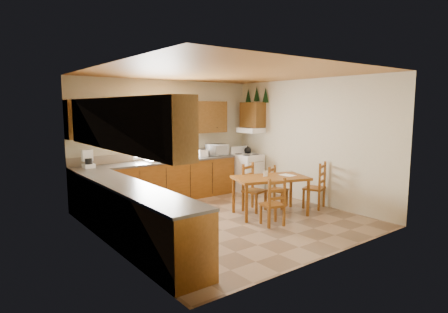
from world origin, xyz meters
TOP-DOWN VIEW (x-y plane):
  - floor at (0.00, 0.00)m, footprint 4.50×4.50m
  - ceiling at (0.00, 0.00)m, footprint 4.50×4.50m
  - wall_left at (-2.25, 0.00)m, footprint 4.50×4.50m
  - wall_right at (2.25, 0.00)m, footprint 4.50×4.50m
  - wall_back at (0.00, 2.25)m, footprint 4.50×4.50m
  - wall_front at (0.00, -2.25)m, footprint 4.50×4.50m
  - lower_cab_back at (-0.38, 1.95)m, footprint 3.75×0.60m
  - lower_cab_left at (-1.95, -0.15)m, footprint 0.60×3.60m
  - counter_back at (-0.38, 1.95)m, footprint 3.75×0.63m
  - counter_left at (-1.95, -0.15)m, footprint 0.63×3.60m
  - backsplash at (-0.38, 2.24)m, footprint 3.75×0.01m
  - upper_cab_back_left at (-1.55, 2.08)m, footprint 1.41×0.33m
  - upper_cab_back_right at (0.86, 2.08)m, footprint 1.25×0.33m
  - upper_cab_left at (-2.08, -0.15)m, footprint 0.33×3.60m
  - upper_cab_stove at (2.08, 1.65)m, footprint 0.33×0.62m
  - range_hood at (2.03, 1.65)m, footprint 0.44×0.62m
  - window_frame at (-0.30, 2.22)m, footprint 1.13×0.02m
  - window_pane at (-0.30, 2.21)m, footprint 1.05×0.01m
  - window_valance at (-0.30, 2.19)m, footprint 1.19×0.01m
  - sink_basin at (-0.30, 1.95)m, footprint 0.75×0.45m
  - pine_decal_a at (2.21, 1.33)m, footprint 0.22×0.22m
  - pine_decal_b at (2.21, 1.65)m, footprint 0.22×0.22m
  - pine_decal_c at (2.21, 1.97)m, footprint 0.22×0.22m
  - stove at (1.88, 1.61)m, footprint 0.66×0.68m
  - coffeemaker at (-1.91, 1.94)m, footprint 0.22×0.25m
  - paper_towel at (0.27, 1.94)m, footprint 0.15×0.15m
  - toaster at (0.78, 1.94)m, footprint 0.23×0.18m
  - microwave at (1.20, 1.95)m, footprint 0.52×0.43m
  - dining_table at (0.88, -0.23)m, footprint 1.58×1.21m
  - chair_near_left at (0.44, -0.74)m, footprint 0.43×0.42m
  - chair_near_right at (1.96, -0.44)m, footprint 0.52×0.51m
  - chair_far_left at (1.40, 0.05)m, footprint 0.46×0.46m
  - chair_far_right at (0.81, 0.15)m, footprint 0.48×0.47m
  - table_paper at (1.27, -0.32)m, footprint 0.23×0.30m
  - table_card at (0.83, -0.15)m, footprint 0.09×0.04m

SIDE VIEW (x-z plane):
  - floor at x=0.00m, z-range 0.00..0.00m
  - dining_table at x=0.88m, z-range 0.00..0.75m
  - chair_far_left at x=1.40m, z-range 0.00..0.86m
  - chair_near_left at x=0.44m, z-range 0.00..0.86m
  - lower_cab_back at x=-0.38m, z-range 0.00..0.88m
  - lower_cab_left at x=-1.95m, z-range 0.00..0.88m
  - stove at x=1.88m, z-range 0.00..0.91m
  - chair_far_right at x=0.81m, z-range 0.00..0.95m
  - chair_near_right at x=1.96m, z-range 0.00..0.96m
  - table_paper at x=1.27m, z-range 0.75..0.75m
  - table_card at x=0.83m, z-range 0.75..0.86m
  - counter_back at x=-0.38m, z-range 0.88..0.92m
  - counter_left at x=-1.95m, z-range 0.88..0.92m
  - sink_basin at x=-0.30m, z-range 0.92..0.96m
  - toaster at x=0.78m, z-range 0.92..1.09m
  - backsplash at x=-0.38m, z-range 0.92..1.10m
  - paper_towel at x=0.27m, z-range 0.92..1.18m
  - microwave at x=1.20m, z-range 0.92..1.19m
  - coffeemaker at x=-1.91m, z-range 0.92..1.23m
  - wall_left at x=-2.25m, z-range 1.35..1.35m
  - wall_right at x=2.25m, z-range 1.35..1.35m
  - wall_back at x=0.00m, z-range 1.35..1.35m
  - wall_front at x=0.00m, z-range 1.35..1.35m
  - range_hood at x=2.03m, z-range 1.46..1.58m
  - window_frame at x=-0.30m, z-range 0.96..2.14m
  - window_pane at x=-0.30m, z-range 1.00..2.10m
  - upper_cab_back_left at x=-1.55m, z-range 1.48..2.23m
  - upper_cab_back_right at x=0.86m, z-range 1.48..2.23m
  - upper_cab_left at x=-2.08m, z-range 1.48..2.23m
  - upper_cab_stove at x=2.08m, z-range 1.59..2.21m
  - window_valance at x=-0.30m, z-range 1.93..2.17m
  - pine_decal_a at x=2.21m, z-range 2.20..2.56m
  - pine_decal_c at x=2.21m, z-range 2.20..2.56m
  - pine_decal_b at x=2.21m, z-range 2.24..2.60m
  - ceiling at x=0.00m, z-range 2.70..2.70m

